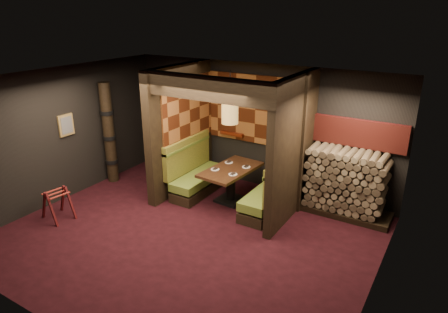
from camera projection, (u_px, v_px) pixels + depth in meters
floor at (188, 236)px, 7.42m from camera, size 6.50×5.50×0.02m
ceiling at (182, 81)px, 6.41m from camera, size 6.50×5.50×0.02m
wall_back at (257, 126)px, 9.12m from camera, size 6.50×0.02×2.85m
wall_front at (45, 237)px, 4.71m from camera, size 6.50×0.02×2.85m
wall_left at (62, 135)px, 8.51m from camera, size 0.02×5.50×2.85m
wall_right at (381, 211)px, 5.32m from camera, size 0.02×5.50×2.85m
partition_left at (181, 129)px, 8.89m from camera, size 0.20×2.20×2.85m
partition_right at (293, 149)px, 7.64m from camera, size 0.15×2.10×2.85m
header_beam at (205, 88)px, 7.06m from camera, size 2.85×0.18×0.44m
tapa_back_panel at (256, 110)px, 8.95m from camera, size 2.40×0.06×1.55m
tapa_side_panel at (189, 110)px, 8.82m from camera, size 0.04×1.85×1.45m
lacquer_shelf at (232, 134)px, 9.41m from camera, size 0.60×0.12×0.07m
booth_bench_left at (196, 175)px, 9.06m from camera, size 0.68×1.60×1.14m
booth_bench_right at (272, 194)px, 8.14m from camera, size 0.68×1.60×1.14m
dining_table at (231, 179)px, 8.55m from camera, size 0.90×1.51×0.77m
place_settings at (231, 168)px, 8.46m from camera, size 0.68×0.71×0.03m
pendant_lamp at (230, 112)px, 7.99m from camera, size 0.34×0.34×1.08m
framed_picture at (66, 125)px, 8.50m from camera, size 0.05×0.36×0.46m
luggage_rack at (57, 203)px, 7.91m from camera, size 0.68×0.52×0.67m
totem_column at (109, 134)px, 9.37m from camera, size 0.31×0.31×2.40m
firewood_stack at (349, 184)px, 7.93m from camera, size 1.73×0.70×1.36m
mosaic_header at (359, 133)px, 7.86m from camera, size 1.83×0.10×0.56m
bay_front_post at (302, 146)px, 7.80m from camera, size 0.08×0.08×2.85m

